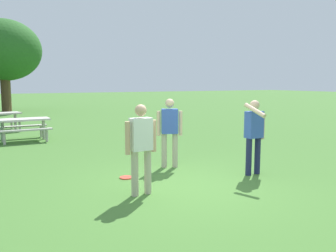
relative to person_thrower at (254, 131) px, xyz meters
The scene contains 8 objects.
ground_plane 2.02m from the person_thrower, behind, with size 120.00×120.00×0.00m, color #447530.
person_thrower is the anchor object (origin of this frame).
person_catcher 2.75m from the person_thrower, behind, with size 0.61×0.24×1.64m.
person_bystander 1.96m from the person_thrower, 132.35° to the left, with size 0.57×0.35×1.64m.
frisbee 2.94m from the person_thrower, 158.49° to the left, with size 0.28×0.28×0.03m, color #E04733.
picnic_table_near 8.24m from the person_thrower, 119.17° to the left, with size 1.72×1.45×0.77m.
tree_back_left 21.17m from the person_thrower, 100.66° to the left, with size 3.21×3.21×5.71m.
tree_back_right 21.43m from the person_thrower, 100.14° to the left, with size 4.87×4.87×6.24m.
Camera 1 is at (-3.42, -5.74, 2.04)m, focal length 37.72 mm.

